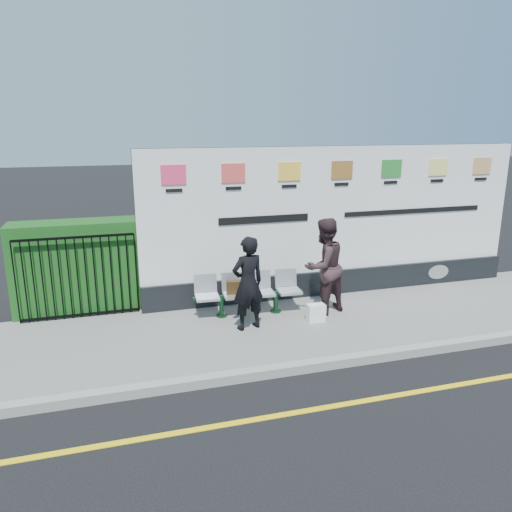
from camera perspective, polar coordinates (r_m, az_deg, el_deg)
The scene contains 12 objects.
ground at distance 7.45m, azimuth 18.44°, elevation -14.46°, with size 80.00×80.00×0.00m, color black.
pavement at distance 9.35m, azimuth 9.76°, elevation -7.25°, with size 14.00×3.00×0.12m, color slate.
kerb at distance 8.16m, azimuth 14.45°, elevation -10.92°, with size 14.00×0.18×0.14m, color gray.
yellow_line at distance 7.45m, azimuth 18.44°, elevation -14.43°, with size 14.00×0.10×0.01m, color yellow.
billboard at distance 10.33m, azimuth 9.31°, elevation 2.81°, with size 8.00×0.30×3.00m.
hedge at distance 9.90m, azimuth -19.63°, elevation -1.11°, with size 2.35×0.70×1.70m, color #194D18.
railing at distance 9.49m, azimuth -19.71°, elevation -2.30°, with size 2.05×0.06×1.54m, color black, non-canonical shape.
bench at distance 9.28m, azimuth -0.83°, elevation -5.43°, with size 1.96×0.52×0.42m, color silver, non-canonical shape.
woman_left at distance 8.45m, azimuth -0.94°, elevation -3.14°, with size 0.60×0.39×1.63m, color black.
woman_right at distance 9.24m, azimuth 7.75°, elevation -1.16°, with size 0.87×0.68×1.79m, color #342226.
handbag_brown at distance 9.12m, azimuth -2.42°, elevation -3.60°, with size 0.31×0.13×0.24m, color #2F1F0D.
carrier_bag_white at distance 9.03m, azimuth 6.85°, elevation -6.47°, with size 0.32×0.19×0.32m, color white.
Camera 1 is at (-3.93, -5.23, 3.57)m, focal length 35.00 mm.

